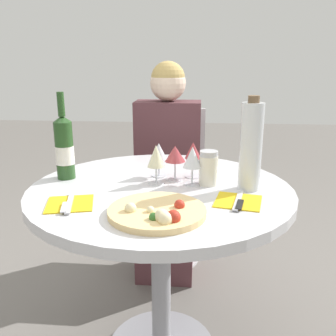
% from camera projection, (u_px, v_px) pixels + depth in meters
% --- Properties ---
extents(dining_table, '(0.99, 0.99, 0.74)m').
position_uv_depth(dining_table, '(161.00, 219.00, 1.44)').
color(dining_table, gray).
rests_on(dining_table, ground_plane).
extents(chair_behind_diner, '(0.43, 0.43, 0.91)m').
position_uv_depth(chair_behind_diner, '(169.00, 187.00, 2.30)').
color(chair_behind_diner, silver).
rests_on(chair_behind_diner, ground_plane).
extents(seated_diner, '(0.37, 0.41, 1.20)m').
position_uv_depth(seated_diner, '(167.00, 179.00, 2.14)').
color(seated_diner, '#512D33').
rests_on(seated_diner, ground_plane).
extents(pizza_large, '(0.30, 0.30, 0.05)m').
position_uv_depth(pizza_large, '(158.00, 212.00, 1.14)').
color(pizza_large, '#E5C17F').
rests_on(pizza_large, dining_table).
extents(wine_bottle, '(0.07, 0.07, 0.34)m').
position_uv_depth(wine_bottle, '(64.00, 147.00, 1.48)').
color(wine_bottle, '#23471E').
rests_on(wine_bottle, dining_table).
extents(tall_carafe, '(0.08, 0.08, 0.34)m').
position_uv_depth(tall_carafe, '(251.00, 146.00, 1.34)').
color(tall_carafe, silver).
rests_on(tall_carafe, dining_table).
extents(sugar_shaker, '(0.07, 0.07, 0.13)m').
position_uv_depth(sugar_shaker, '(209.00, 168.00, 1.41)').
color(sugar_shaker, silver).
rests_on(sugar_shaker, dining_table).
extents(wine_glass_center, '(0.08, 0.08, 0.14)m').
position_uv_depth(wine_glass_center, '(175.00, 154.00, 1.45)').
color(wine_glass_center, silver).
rests_on(wine_glass_center, dining_table).
extents(wine_glass_front_left, '(0.07, 0.07, 0.15)m').
position_uv_depth(wine_glass_front_left, '(156.00, 157.00, 1.41)').
color(wine_glass_front_left, silver).
rests_on(wine_glass_front_left, dining_table).
extents(wine_glass_back_right, '(0.07, 0.07, 0.14)m').
position_uv_depth(wine_glass_back_right, '(193.00, 152.00, 1.49)').
color(wine_glass_back_right, silver).
rests_on(wine_glass_back_right, dining_table).
extents(wine_glass_back_left, '(0.07, 0.07, 0.14)m').
position_uv_depth(wine_glass_back_left, '(159.00, 153.00, 1.51)').
color(wine_glass_back_left, silver).
rests_on(wine_glass_back_left, dining_table).
extents(wine_glass_front_right, '(0.07, 0.07, 0.15)m').
position_uv_depth(wine_glass_front_right, '(192.00, 158.00, 1.40)').
color(wine_glass_front_right, silver).
rests_on(wine_glass_front_right, dining_table).
extents(place_setting_left, '(0.18, 0.19, 0.01)m').
position_uv_depth(place_setting_left, '(69.00, 204.00, 1.23)').
color(place_setting_left, gold).
rests_on(place_setting_left, dining_table).
extents(place_setting_right, '(0.18, 0.19, 0.01)m').
position_uv_depth(place_setting_right, '(238.00, 201.00, 1.25)').
color(place_setting_right, gold).
rests_on(place_setting_right, dining_table).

